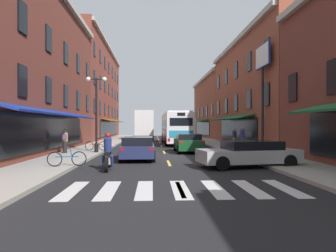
# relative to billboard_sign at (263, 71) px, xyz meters

# --- Properties ---
(ground_plane) EXTENTS (34.80, 80.00, 0.10)m
(ground_plane) POSITION_rel_billboard_sign_xyz_m (-7.05, -2.02, -5.97)
(ground_plane) COLOR black
(lane_centre_dashes) EXTENTS (0.14, 73.90, 0.01)m
(lane_centre_dashes) POSITION_rel_billboard_sign_xyz_m (-7.05, -2.27, -5.91)
(lane_centre_dashes) COLOR #DBCC4C
(lane_centre_dashes) RESTS_ON ground
(crosswalk_near) EXTENTS (7.10, 2.80, 0.01)m
(crosswalk_near) POSITION_rel_billboard_sign_xyz_m (-7.05, -12.02, -5.91)
(crosswalk_near) COLOR silver
(crosswalk_near) RESTS_ON ground
(sidewalk_left) EXTENTS (3.00, 80.00, 0.14)m
(sidewalk_left) POSITION_rel_billboard_sign_xyz_m (-12.95, -2.02, -5.85)
(sidewalk_left) COLOR #A39E93
(sidewalk_left) RESTS_ON ground
(sidewalk_right) EXTENTS (3.00, 80.00, 0.14)m
(sidewalk_right) POSITION_rel_billboard_sign_xyz_m (-1.15, -2.02, -5.85)
(sidewalk_right) COLOR #A39E93
(sidewalk_right) RESTS_ON ground
(billboard_sign) EXTENTS (0.40, 2.59, 7.66)m
(billboard_sign) POSITION_rel_billboard_sign_xyz_m (0.00, 0.00, 0.00)
(billboard_sign) COLOR black
(billboard_sign) RESTS_ON sidewalk_right
(transit_bus) EXTENTS (2.73, 11.09, 3.34)m
(transit_bus) POSITION_rel_billboard_sign_xyz_m (-5.42, 10.91, -4.17)
(transit_bus) COLOR white
(transit_bus) RESTS_ON ground
(box_truck) EXTENTS (2.61, 8.04, 3.93)m
(box_truck) POSITION_rel_billboard_sign_xyz_m (-9.02, 20.54, -3.87)
(box_truck) COLOR white
(box_truck) RESTS_ON ground
(sedan_near) EXTENTS (4.88, 2.50, 1.24)m
(sedan_near) POSITION_rel_billboard_sign_xyz_m (-3.34, -7.23, -5.27)
(sedan_near) COLOR silver
(sedan_near) RESTS_ON ground
(sedan_mid) EXTENTS (2.00, 4.37, 1.42)m
(sedan_mid) POSITION_rel_billboard_sign_xyz_m (-8.84, 32.06, -5.20)
(sedan_mid) COLOR silver
(sedan_mid) RESTS_ON ground
(sedan_far) EXTENTS (1.99, 4.29, 1.32)m
(sedan_far) POSITION_rel_billboard_sign_xyz_m (-8.74, -3.75, -5.24)
(sedan_far) COLOR navy
(sedan_far) RESTS_ON ground
(sedan_rear) EXTENTS (1.93, 4.25, 1.36)m
(sedan_rear) POSITION_rel_billboard_sign_xyz_m (-5.28, 0.90, -5.21)
(sedan_rear) COLOR #144723
(sedan_rear) RESTS_ON ground
(motorcycle_rider) EXTENTS (0.62, 2.07, 1.66)m
(motorcycle_rider) POSITION_rel_billboard_sign_xyz_m (-9.88, -7.81, -5.21)
(motorcycle_rider) COLOR black
(motorcycle_rider) RESTS_ON ground
(bicycle_near) EXTENTS (1.70, 0.48, 0.91)m
(bicycle_near) POSITION_rel_billboard_sign_xyz_m (-11.75, -7.53, -5.42)
(bicycle_near) COLOR black
(bicycle_near) RESTS_ON sidewalk_left
(bicycle_mid) EXTENTS (1.70, 0.48, 0.91)m
(bicycle_mid) POSITION_rel_billboard_sign_xyz_m (-12.07, 1.27, -5.42)
(bicycle_mid) COLOR black
(bicycle_mid) RESTS_ON sidewalk_left
(pedestrian_near) EXTENTS (0.37, 0.52, 1.59)m
(pedestrian_near) POSITION_rel_billboard_sign_xyz_m (-13.76, -0.76, -4.94)
(pedestrian_near) COLOR black
(pedestrian_near) RESTS_ON sidewalk_left
(pedestrian_mid) EXTENTS (0.36, 0.36, 1.57)m
(pedestrian_mid) POSITION_rel_billboard_sign_xyz_m (-0.62, 5.22, -4.98)
(pedestrian_mid) COLOR #B29947
(pedestrian_mid) RESTS_ON sidewalk_right
(pedestrian_far) EXTENTS (0.36, 0.36, 1.76)m
(pedestrian_far) POSITION_rel_billboard_sign_xyz_m (-0.78, 2.30, -4.87)
(pedestrian_far) COLOR #4C4C51
(pedestrian_far) RESTS_ON sidewalk_right
(street_lamp_twin) EXTENTS (1.42, 0.32, 5.18)m
(street_lamp_twin) POSITION_rel_billboard_sign_xyz_m (-11.76, -0.31, -2.91)
(street_lamp_twin) COLOR black
(street_lamp_twin) RESTS_ON sidewalk_left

